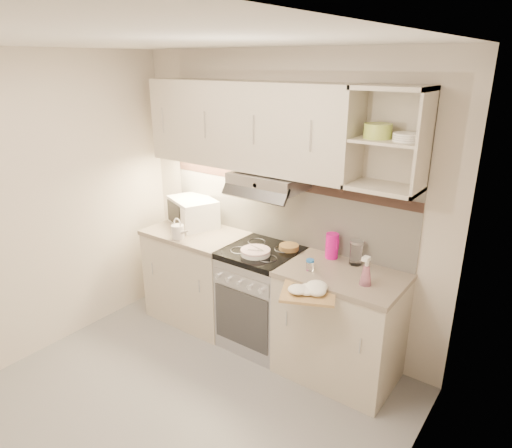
# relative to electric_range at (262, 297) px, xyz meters

# --- Properties ---
(ground) EXTENTS (3.00, 3.00, 0.00)m
(ground) POSITION_rel_electric_range_xyz_m (0.00, -1.10, -0.45)
(ground) COLOR gray
(ground) RESTS_ON ground
(room_shell) EXTENTS (3.04, 2.84, 2.52)m
(room_shell) POSITION_rel_electric_range_xyz_m (0.00, -0.73, 1.18)
(room_shell) COLOR beige
(room_shell) RESTS_ON ground
(base_cabinet_left) EXTENTS (0.90, 0.60, 0.86)m
(base_cabinet_left) POSITION_rel_electric_range_xyz_m (-0.75, 0.00, -0.02)
(base_cabinet_left) COLOR beige
(base_cabinet_left) RESTS_ON ground
(worktop_left) EXTENTS (0.92, 0.62, 0.04)m
(worktop_left) POSITION_rel_electric_range_xyz_m (-0.75, 0.00, 0.43)
(worktop_left) COLOR gray
(worktop_left) RESTS_ON base_cabinet_left
(base_cabinet_right) EXTENTS (0.90, 0.60, 0.86)m
(base_cabinet_right) POSITION_rel_electric_range_xyz_m (0.75, 0.00, -0.02)
(base_cabinet_right) COLOR beige
(base_cabinet_right) RESTS_ON ground
(worktop_right) EXTENTS (0.92, 0.62, 0.04)m
(worktop_right) POSITION_rel_electric_range_xyz_m (0.75, 0.00, 0.43)
(worktop_right) COLOR gray
(worktop_right) RESTS_ON base_cabinet_right
(electric_range) EXTENTS (0.60, 0.60, 0.90)m
(electric_range) POSITION_rel_electric_range_xyz_m (0.00, 0.00, 0.00)
(electric_range) COLOR #B7B7BC
(electric_range) RESTS_ON ground
(microwave) EXTENTS (0.57, 0.50, 0.26)m
(microwave) POSITION_rel_electric_range_xyz_m (-0.89, 0.12, 0.58)
(microwave) COLOR silver
(microwave) RESTS_ON worktop_left
(watering_can) EXTENTS (0.22, 0.11, 0.19)m
(watering_can) POSITION_rel_electric_range_xyz_m (-0.76, -0.22, 0.52)
(watering_can) COLOR silver
(watering_can) RESTS_ON worktop_left
(plate_stack) EXTENTS (0.25, 0.25, 0.05)m
(plate_stack) POSITION_rel_electric_range_xyz_m (0.01, -0.11, 0.47)
(plate_stack) COLOR white
(plate_stack) RESTS_ON electric_range
(bread_loaf) EXTENTS (0.17, 0.17, 0.04)m
(bread_loaf) POSITION_rel_electric_range_xyz_m (0.18, 0.14, 0.47)
(bread_loaf) COLOR #B18A43
(bread_loaf) RESTS_ON electric_range
(pink_pitcher) EXTENTS (0.11, 0.10, 0.21)m
(pink_pitcher) POSITION_rel_electric_range_xyz_m (0.55, 0.20, 0.55)
(pink_pitcher) COLOR #E00A92
(pink_pitcher) RESTS_ON worktop_right
(glass_jar) EXTENTS (0.10, 0.10, 0.19)m
(glass_jar) POSITION_rel_electric_range_xyz_m (0.76, 0.20, 0.55)
(glass_jar) COLOR white
(glass_jar) RESTS_ON worktop_right
(spice_jar) EXTENTS (0.06, 0.06, 0.09)m
(spice_jar) POSITION_rel_electric_range_xyz_m (0.52, -0.11, 0.49)
(spice_jar) COLOR white
(spice_jar) RESTS_ON worktop_right
(spray_bottle) EXTENTS (0.09, 0.09, 0.24)m
(spray_bottle) POSITION_rel_electric_range_xyz_m (0.96, -0.08, 0.54)
(spray_bottle) COLOR #FF99C2
(spray_bottle) RESTS_ON worktop_right
(cutting_board) EXTENTS (0.48, 0.46, 0.02)m
(cutting_board) POSITION_rel_electric_range_xyz_m (0.67, -0.37, 0.42)
(cutting_board) COLOR #A66F56
(cutting_board) RESTS_ON base_cabinet_right
(dish_towel) EXTENTS (0.31, 0.28, 0.08)m
(dish_towel) POSITION_rel_electric_range_xyz_m (0.66, -0.39, 0.47)
(dish_towel) COLOR white
(dish_towel) RESTS_ON cutting_board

